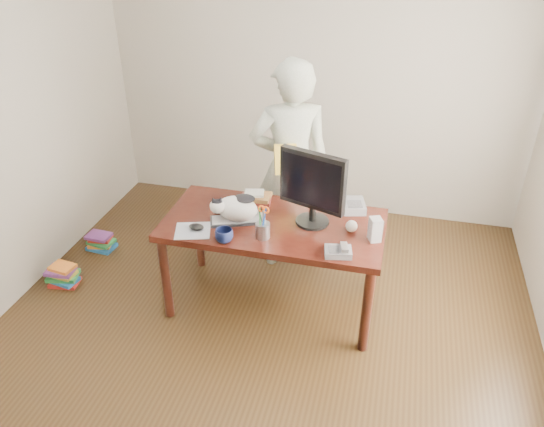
{
  "coord_description": "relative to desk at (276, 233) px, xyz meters",
  "views": [
    {
      "loc": [
        0.79,
        -2.59,
        2.76
      ],
      "look_at": [
        0.0,
        0.55,
        0.85
      ],
      "focal_mm": 35.0,
      "sensor_mm": 36.0,
      "label": 1
    }
  ],
  "objects": [
    {
      "name": "speaker",
      "position": [
        0.73,
        -0.14,
        0.23
      ],
      "size": [
        0.1,
        0.11,
        0.17
      ],
      "rotation": [
        0.0,
        0.0,
        0.4
      ],
      "color": "#A1A1A3",
      "rests_on": "desk"
    },
    {
      "name": "held_book",
      "position": [
        -0.02,
        0.36,
        0.45
      ],
      "size": [
        0.19,
        0.15,
        0.24
      ],
      "rotation": [
        0.0,
        0.0,
        0.36
      ],
      "color": "gold",
      "rests_on": "person"
    },
    {
      "name": "keyboard",
      "position": [
        -0.26,
        -0.13,
        0.16
      ],
      "size": [
        0.43,
        0.28,
        0.02
      ],
      "rotation": [
        0.0,
        0.0,
        0.37
      ],
      "color": "black",
      "rests_on": "desk"
    },
    {
      "name": "coffee_mug",
      "position": [
        -0.27,
        -0.41,
        0.2
      ],
      "size": [
        0.17,
        0.17,
        0.1
      ],
      "primitive_type": "imported",
      "rotation": [
        0.0,
        0.0,
        0.57
      ],
      "color": "#0D1334",
      "rests_on": "desk"
    },
    {
      "name": "person",
      "position": [
        -0.02,
        0.53,
        0.3
      ],
      "size": [
        0.76,
        0.63,
        1.79
      ],
      "primitive_type": "imported",
      "rotation": [
        0.0,
        0.0,
        3.5
      ],
      "color": "silver",
      "rests_on": "ground"
    },
    {
      "name": "monitor",
      "position": [
        0.27,
        -0.04,
        0.46
      ],
      "size": [
        0.49,
        0.31,
        0.56
      ],
      "rotation": [
        0.0,
        0.0,
        -0.33
      ],
      "color": "black",
      "rests_on": "desk"
    },
    {
      "name": "book_pile_a",
      "position": [
        -1.75,
        -0.28,
        -0.51
      ],
      "size": [
        0.27,
        0.22,
        0.18
      ],
      "color": "#A71F17",
      "rests_on": "ground"
    },
    {
      "name": "phone",
      "position": [
        0.52,
        -0.37,
        0.17
      ],
      "size": [
        0.2,
        0.17,
        0.08
      ],
      "rotation": [
        0.0,
        0.0,
        0.19
      ],
      "color": "slate",
      "rests_on": "desk"
    },
    {
      "name": "mouse",
      "position": [
        -0.51,
        -0.32,
        0.17
      ],
      "size": [
        0.13,
        0.1,
        0.04
      ],
      "rotation": [
        0.0,
        0.0,
        0.3
      ],
      "color": "black",
      "rests_on": "mousepad"
    },
    {
      "name": "room",
      "position": [
        0.0,
        -0.68,
        0.75
      ],
      "size": [
        4.5,
        4.5,
        4.5
      ],
      "color": "black",
      "rests_on": "ground"
    },
    {
      "name": "desk",
      "position": [
        0.0,
        0.0,
        0.0
      ],
      "size": [
        1.6,
        0.8,
        0.75
      ],
      "color": "black",
      "rests_on": "ground"
    },
    {
      "name": "calculator",
      "position": [
        0.54,
        0.25,
        0.18
      ],
      "size": [
        0.21,
        0.25,
        0.07
      ],
      "rotation": [
        0.0,
        0.0,
        0.26
      ],
      "color": "slate",
      "rests_on": "desk"
    },
    {
      "name": "cat",
      "position": [
        -0.27,
        -0.14,
        0.26
      ],
      "size": [
        0.37,
        0.29,
        0.22
      ],
      "rotation": [
        0.0,
        0.0,
        0.37
      ],
      "color": "white",
      "rests_on": "keyboard"
    },
    {
      "name": "baseball",
      "position": [
        0.56,
        -0.07,
        0.19
      ],
      "size": [
        0.08,
        0.08,
        0.08
      ],
      "rotation": [
        0.0,
        0.0,
        -0.24
      ],
      "color": "white",
      "rests_on": "desk"
    },
    {
      "name": "mousepad",
      "position": [
        -0.53,
        -0.34,
        0.15
      ],
      "size": [
        0.3,
        0.28,
        0.01
      ],
      "rotation": [
        0.0,
        0.0,
        0.3
      ],
      "color": "#A9ADB5",
      "rests_on": "desk"
    },
    {
      "name": "book_pile_b",
      "position": [
        -1.72,
        0.27,
        -0.53
      ],
      "size": [
        0.26,
        0.2,
        0.15
      ],
      "color": "#1A5A9E",
      "rests_on": "ground"
    },
    {
      "name": "pen_cup",
      "position": [
        -0.02,
        -0.29,
        0.22
      ],
      "size": [
        0.12,
        0.12,
        0.26
      ],
      "rotation": [
        0.0,
        0.0,
        -0.23
      ],
      "color": "gray",
      "rests_on": "desk"
    },
    {
      "name": "book_stack",
      "position": [
        -0.2,
        0.17,
        0.19
      ],
      "size": [
        0.25,
        0.2,
        0.09
      ],
      "rotation": [
        0.0,
        0.0,
        0.1
      ],
      "color": "#4C1514",
      "rests_on": "desk"
    }
  ]
}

